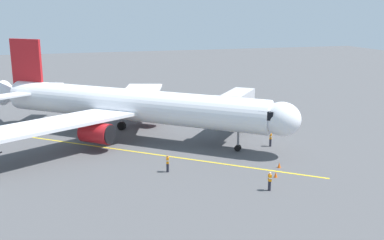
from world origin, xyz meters
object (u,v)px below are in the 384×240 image
airplane (129,105)px  ground_crew_marshaller (270,181)px  safety_cone_nose_left (279,165)px  ground_crew_loader (168,163)px  jet_bridge (232,106)px  ground_crew_wing_walker (271,139)px  safety_cone_nose_right (276,174)px

airplane → ground_crew_marshaller: 22.01m
ground_crew_marshaller → safety_cone_nose_left: 6.08m
ground_crew_loader → safety_cone_nose_left: ground_crew_loader is taller
jet_bridge → ground_crew_wing_walker: size_ratio=5.89×
ground_crew_marshaller → ground_crew_loader: bearing=-42.9°
airplane → jet_bridge: bearing=166.2°
ground_crew_marshaller → ground_crew_loader: (7.40, -6.87, 0.00)m
ground_crew_marshaller → safety_cone_nose_right: size_ratio=3.11×
ground_crew_marshaller → ground_crew_loader: 10.10m
ground_crew_wing_walker → safety_cone_nose_right: size_ratio=3.11×
airplane → jet_bridge: airplane is taller
jet_bridge → ground_crew_wing_walker: jet_bridge is taller
airplane → ground_crew_wing_walker: size_ratio=19.84×
ground_crew_wing_walker → safety_cone_nose_left: ground_crew_wing_walker is taller
jet_bridge → safety_cone_nose_left: bearing=92.3°
safety_cone_nose_left → safety_cone_nose_right: same height
airplane → safety_cone_nose_right: 20.71m
ground_crew_wing_walker → safety_cone_nose_left: bearing=71.1°
jet_bridge → safety_cone_nose_left: 12.36m
jet_bridge → ground_crew_wing_walker: bearing=118.1°
ground_crew_loader → safety_cone_nose_left: 11.06m
ground_crew_marshaller → jet_bridge: bearing=-100.1°
airplane → ground_crew_marshaller: airplane is taller
jet_bridge → ground_crew_marshaller: bearing=79.9°
jet_bridge → ground_crew_marshaller: 17.31m
airplane → jet_bridge: 12.50m
airplane → ground_crew_marshaller: bearing=114.8°
safety_cone_nose_left → ground_crew_loader: bearing=-10.0°
jet_bridge → safety_cone_nose_right: (1.04, 14.11, -3.49)m
ground_crew_loader → safety_cone_nose_right: size_ratio=3.11×
ground_crew_loader → safety_cone_nose_right: (-9.36, 4.18, -0.61)m
jet_bridge → ground_crew_wing_walker: 6.52m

